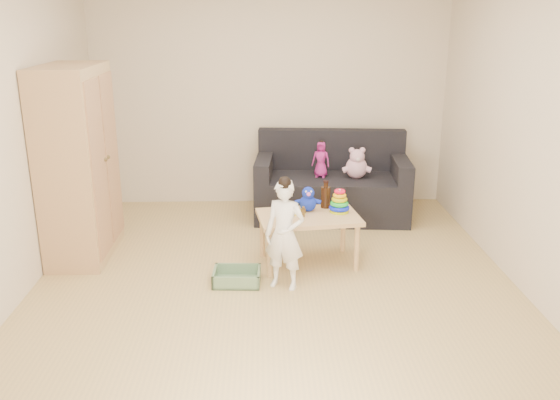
{
  "coord_description": "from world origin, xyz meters",
  "views": [
    {
      "loc": [
        -0.1,
        -4.5,
        2.18
      ],
      "look_at": [
        0.05,
        0.25,
        0.65
      ],
      "focal_mm": 38.0,
      "sensor_mm": 36.0,
      "label": 1
    }
  ],
  "objects_px": {
    "wardrobe": "(78,164)",
    "toddler": "(285,236)",
    "sofa": "(331,196)",
    "play_table": "(308,240)"
  },
  "relations": [
    {
      "from": "wardrobe",
      "to": "toddler",
      "type": "height_order",
      "value": "wardrobe"
    },
    {
      "from": "sofa",
      "to": "play_table",
      "type": "relative_size",
      "value": 1.87
    },
    {
      "from": "sofa",
      "to": "toddler",
      "type": "distance_m",
      "value": 1.84
    },
    {
      "from": "sofa",
      "to": "wardrobe",
      "type": "bearing_deg",
      "value": -153.42
    },
    {
      "from": "play_table",
      "to": "toddler",
      "type": "relative_size",
      "value": 0.98
    },
    {
      "from": "wardrobe",
      "to": "toddler",
      "type": "bearing_deg",
      "value": -22.63
    },
    {
      "from": "sofa",
      "to": "toddler",
      "type": "relative_size",
      "value": 1.84
    },
    {
      "from": "wardrobe",
      "to": "play_table",
      "type": "bearing_deg",
      "value": -8.27
    },
    {
      "from": "sofa",
      "to": "play_table",
      "type": "height_order",
      "value": "same"
    },
    {
      "from": "wardrobe",
      "to": "sofa",
      "type": "bearing_deg",
      "value": 21.99
    }
  ]
}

